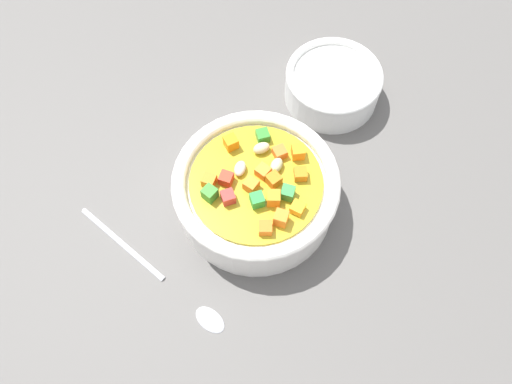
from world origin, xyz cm
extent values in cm
cube|color=#565451|center=(0.00, 0.00, -1.00)|extent=(140.00, 140.00, 2.00)
cylinder|color=white|center=(0.00, 0.00, 2.41)|extent=(16.87, 16.87, 4.83)
torus|color=white|center=(0.00, 0.00, 5.28)|extent=(17.35, 17.35, 1.49)
cylinder|color=#AD9920|center=(0.00, 0.00, 5.03)|extent=(13.79, 13.79, 0.40)
cube|color=orange|center=(-2.75, 0.71, 5.99)|extent=(1.80, 1.80, 1.52)
cube|color=red|center=(0.94, 3.32, 5.83)|extent=(1.77, 1.77, 1.21)
ellipsoid|color=#C5C78F|center=(-0.67, -2.56, 5.78)|extent=(1.51, 2.00, 1.10)
cube|color=orange|center=(-3.97, 3.65, 5.76)|extent=(1.80, 1.80, 1.06)
cube|color=orange|center=(0.36, -4.02, 5.75)|extent=(1.74, 1.74, 1.04)
cube|color=orange|center=(-0.29, 0.81, 5.79)|extent=(1.35, 1.35, 1.13)
cube|color=orange|center=(-5.18, -0.30, 5.69)|extent=(1.48, 1.48, 0.92)
cube|color=#328C3E|center=(-3.47, -0.67, 5.86)|extent=(1.66, 1.66, 1.27)
cube|color=green|center=(-1.56, 1.82, 5.89)|extent=(1.79, 1.79, 1.33)
cube|color=red|center=(2.43, 1.80, 5.80)|extent=(1.63, 1.63, 1.15)
cube|color=orange|center=(-1.47, -1.01, 5.85)|extent=(1.57, 1.57, 1.25)
ellipsoid|color=beige|center=(2.07, -0.39, 5.71)|extent=(1.77, 2.11, 0.96)
cube|color=orange|center=(-1.54, -5.13, 5.93)|extent=(1.82, 1.82, 1.40)
cube|color=orange|center=(0.28, -1.17, 5.75)|extent=(1.32, 1.32, 1.05)
cube|color=orange|center=(-4.61, 1.99, 5.99)|extent=(1.64, 1.64, 1.53)
cube|color=orange|center=(3.64, 3.03, 5.79)|extent=(1.61, 1.61, 1.13)
cube|color=#358629|center=(2.59, 4.15, 5.96)|extent=(1.32, 1.32, 1.46)
cube|color=#2E8429|center=(2.63, -4.55, 5.79)|extent=(1.80, 1.80, 1.12)
ellipsoid|color=beige|center=(1.80, -3.25, 5.80)|extent=(1.88, 2.13, 1.15)
cube|color=orange|center=(4.69, -1.77, 5.93)|extent=(1.70, 1.70, 1.40)
cube|color=orange|center=(-3.20, -3.25, 5.77)|extent=(1.81, 1.81, 1.09)
cylinder|color=silver|center=(8.40, 12.51, 0.30)|extent=(12.32, 1.04, 0.61)
ellipsoid|color=silver|center=(-4.25, 12.96, 0.47)|extent=(3.49, 2.14, 0.93)
cylinder|color=white|center=(1.77, -17.37, 1.91)|extent=(11.38, 11.38, 3.81)
torus|color=white|center=(1.77, -17.37, 4.04)|extent=(11.49, 11.49, 0.91)
camera|label=1|loc=(-14.87, 19.21, 50.80)|focal=35.58mm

